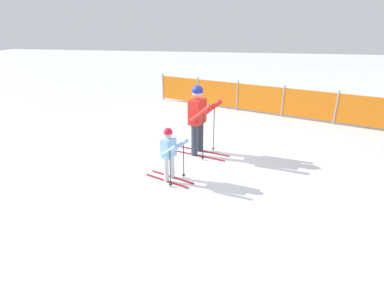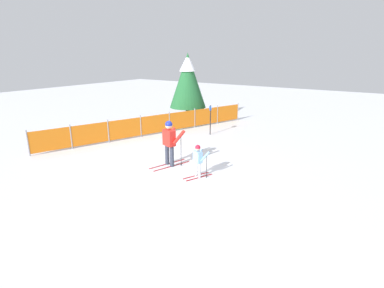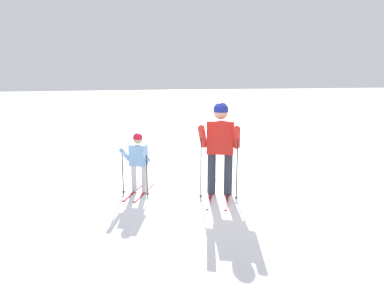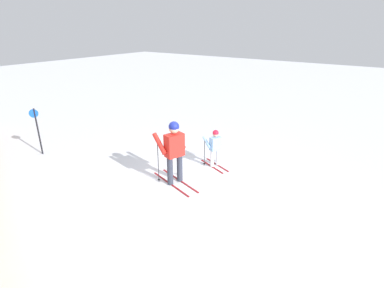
# 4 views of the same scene
# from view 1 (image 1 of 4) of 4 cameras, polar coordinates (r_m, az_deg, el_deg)

# --- Properties ---
(ground_plane) EXTENTS (60.00, 60.00, 0.00)m
(ground_plane) POSITION_cam_1_polar(r_m,az_deg,el_deg) (7.60, 0.97, -2.42)
(ground_plane) COLOR white
(skier_adult) EXTENTS (1.70, 0.92, 1.77)m
(skier_adult) POSITION_cam_1_polar(r_m,az_deg,el_deg) (7.44, 1.20, 5.74)
(skier_adult) COLOR maroon
(skier_adult) RESTS_ON ground_plane
(skier_child) EXTENTS (1.12, 0.69, 1.18)m
(skier_child) POSITION_cam_1_polar(r_m,az_deg,el_deg) (6.23, -4.33, -1.20)
(skier_child) COLOR maroon
(skier_child) RESTS_ON ground_plane
(safety_fence) EXTENTS (11.53, 4.25, 1.14)m
(safety_fence) POSITION_cam_1_polar(r_m,az_deg,el_deg) (11.07, 21.32, 7.04)
(safety_fence) COLOR gray
(safety_fence) RESTS_ON ground_plane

